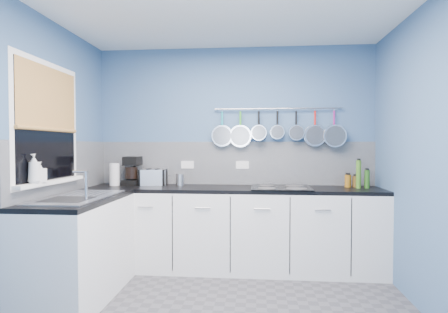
% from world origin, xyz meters
% --- Properties ---
extents(wall_back, '(3.20, 0.02, 2.50)m').
position_xyz_m(wall_back, '(0.00, 1.51, 1.25)').
color(wall_back, '#3F5F87').
rests_on(wall_back, ground).
extents(wall_front, '(3.20, 0.02, 2.50)m').
position_xyz_m(wall_front, '(0.00, -1.51, 1.25)').
color(wall_front, '#3F5F87').
rests_on(wall_front, ground).
extents(wall_left, '(0.02, 3.00, 2.50)m').
position_xyz_m(wall_left, '(-1.61, 0.00, 1.25)').
color(wall_left, '#3F5F87').
rests_on(wall_left, ground).
extents(wall_right, '(0.02, 3.00, 2.50)m').
position_xyz_m(wall_right, '(1.61, 0.00, 1.25)').
color(wall_right, '#3F5F87').
rests_on(wall_right, ground).
extents(backsplash_back, '(3.20, 0.02, 0.50)m').
position_xyz_m(backsplash_back, '(0.00, 1.49, 1.15)').
color(backsplash_back, gray).
rests_on(backsplash_back, wall_back).
extents(backsplash_left, '(0.02, 1.80, 0.50)m').
position_xyz_m(backsplash_left, '(-1.59, 0.60, 1.15)').
color(backsplash_left, gray).
rests_on(backsplash_left, wall_left).
extents(cabinet_run_back, '(3.20, 0.60, 0.86)m').
position_xyz_m(cabinet_run_back, '(0.00, 1.20, 0.43)').
color(cabinet_run_back, white).
rests_on(cabinet_run_back, ground).
extents(worktop_back, '(3.20, 0.60, 0.04)m').
position_xyz_m(worktop_back, '(0.00, 1.20, 0.88)').
color(worktop_back, black).
rests_on(worktop_back, cabinet_run_back).
extents(cabinet_run_left, '(0.60, 1.20, 0.86)m').
position_xyz_m(cabinet_run_left, '(-1.30, 0.30, 0.43)').
color(cabinet_run_left, white).
rests_on(cabinet_run_left, ground).
extents(worktop_left, '(0.60, 1.20, 0.04)m').
position_xyz_m(worktop_left, '(-1.30, 0.30, 0.88)').
color(worktop_left, black).
rests_on(worktop_left, cabinet_run_left).
extents(window_frame, '(0.01, 1.00, 1.10)m').
position_xyz_m(window_frame, '(-1.58, 0.30, 1.55)').
color(window_frame, white).
rests_on(window_frame, wall_left).
extents(window_glass, '(0.01, 0.90, 1.00)m').
position_xyz_m(window_glass, '(-1.57, 0.30, 1.55)').
color(window_glass, black).
rests_on(window_glass, wall_left).
extents(bamboo_blind, '(0.01, 0.90, 0.55)m').
position_xyz_m(bamboo_blind, '(-1.56, 0.30, 1.77)').
color(bamboo_blind, '#C6823D').
rests_on(bamboo_blind, wall_left).
extents(window_sill, '(0.10, 0.98, 0.03)m').
position_xyz_m(window_sill, '(-1.55, 0.30, 1.04)').
color(window_sill, white).
rests_on(window_sill, wall_left).
extents(sink_unit, '(0.50, 0.95, 0.01)m').
position_xyz_m(sink_unit, '(-1.30, 0.30, 0.90)').
color(sink_unit, silver).
rests_on(sink_unit, worktop_left).
extents(mixer_tap, '(0.12, 0.08, 0.26)m').
position_xyz_m(mixer_tap, '(-1.14, 0.12, 1.03)').
color(mixer_tap, silver).
rests_on(mixer_tap, worktop_left).
extents(socket_left, '(0.15, 0.01, 0.09)m').
position_xyz_m(socket_left, '(-0.55, 1.48, 1.13)').
color(socket_left, white).
rests_on(socket_left, backsplash_back).
extents(socket_right, '(0.15, 0.01, 0.09)m').
position_xyz_m(socket_right, '(0.10, 1.48, 1.13)').
color(socket_right, white).
rests_on(socket_right, backsplash_back).
extents(pot_rail, '(1.45, 0.02, 0.02)m').
position_xyz_m(pot_rail, '(0.50, 1.45, 1.78)').
color(pot_rail, silver).
rests_on(pot_rail, wall_back).
extents(soap_bottle_a, '(0.10, 0.10, 0.24)m').
position_xyz_m(soap_bottle_a, '(-1.53, 0.02, 1.17)').
color(soap_bottle_a, white).
rests_on(soap_bottle_a, window_sill).
extents(soap_bottle_b, '(0.10, 0.10, 0.17)m').
position_xyz_m(soap_bottle_b, '(-1.53, 0.10, 1.14)').
color(soap_bottle_b, white).
rests_on(soap_bottle_b, window_sill).
extents(paper_towel, '(0.13, 0.13, 0.25)m').
position_xyz_m(paper_towel, '(-1.35, 1.24, 1.03)').
color(paper_towel, white).
rests_on(paper_towel, worktop_back).
extents(coffee_maker, '(0.21, 0.23, 0.33)m').
position_xyz_m(coffee_maker, '(-1.17, 1.32, 1.06)').
color(coffee_maker, black).
rests_on(coffee_maker, worktop_back).
extents(toaster, '(0.31, 0.22, 0.18)m').
position_xyz_m(toaster, '(-0.93, 1.33, 0.99)').
color(toaster, silver).
rests_on(toaster, worktop_back).
extents(canister, '(0.10, 0.10, 0.13)m').
position_xyz_m(canister, '(-0.61, 1.31, 0.97)').
color(canister, silver).
rests_on(canister, worktop_back).
extents(hob, '(0.63, 0.55, 0.01)m').
position_xyz_m(hob, '(0.52, 1.16, 0.91)').
color(hob, black).
rests_on(hob, worktop_back).
extents(pan_0, '(0.24, 0.06, 0.43)m').
position_xyz_m(pan_0, '(-0.13, 1.44, 1.56)').
color(pan_0, silver).
rests_on(pan_0, pot_rail).
extents(pan_1, '(0.25, 0.06, 0.44)m').
position_xyz_m(pan_1, '(0.08, 1.44, 1.56)').
color(pan_1, silver).
rests_on(pan_1, pot_rail).
extents(pan_2, '(0.18, 0.12, 0.37)m').
position_xyz_m(pan_2, '(0.29, 1.44, 1.60)').
color(pan_2, silver).
rests_on(pan_2, pot_rail).
extents(pan_3, '(0.16, 0.07, 0.35)m').
position_xyz_m(pan_3, '(0.50, 1.44, 1.61)').
color(pan_3, silver).
rests_on(pan_3, pot_rail).
extents(pan_4, '(0.18, 0.09, 0.37)m').
position_xyz_m(pan_4, '(0.71, 1.44, 1.60)').
color(pan_4, silver).
rests_on(pan_4, pot_rail).
extents(pan_5, '(0.24, 0.07, 0.43)m').
position_xyz_m(pan_5, '(0.92, 1.44, 1.56)').
color(pan_5, silver).
rests_on(pan_5, pot_rail).
extents(pan_6, '(0.25, 0.10, 0.44)m').
position_xyz_m(pan_6, '(1.14, 1.44, 1.56)').
color(pan_6, silver).
rests_on(pan_6, pot_rail).
extents(condiment_0, '(0.05, 0.05, 0.10)m').
position_xyz_m(condiment_0, '(1.46, 1.31, 0.95)').
color(condiment_0, '#4C190C').
rests_on(condiment_0, worktop_back).
extents(condiment_1, '(0.06, 0.06, 0.12)m').
position_xyz_m(condiment_1, '(1.35, 1.33, 0.96)').
color(condiment_1, brown).
rests_on(condiment_1, worktop_back).
extents(condiment_2, '(0.07, 0.07, 0.14)m').
position_xyz_m(condiment_2, '(1.26, 1.32, 0.97)').
color(condiment_2, '#8C5914').
rests_on(condiment_2, worktop_back).
extents(condiment_3, '(0.05, 0.05, 0.19)m').
position_xyz_m(condiment_3, '(1.44, 1.24, 1.00)').
color(condiment_3, '#265919').
rests_on(condiment_3, worktop_back).
extents(condiment_4, '(0.05, 0.05, 0.30)m').
position_xyz_m(condiment_4, '(1.35, 1.22, 1.05)').
color(condiment_4, '#3F721E').
rests_on(condiment_4, worktop_back).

